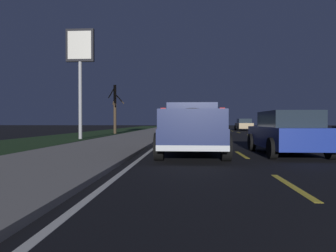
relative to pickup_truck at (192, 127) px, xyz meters
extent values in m
plane|color=black|center=(16.83, -3.50, -0.98)|extent=(144.00, 144.00, 0.00)
cube|color=gray|center=(16.83, 3.95, -0.92)|extent=(108.00, 4.00, 0.12)
cube|color=#1E3819|center=(16.83, 8.95, -0.98)|extent=(108.00, 6.00, 0.01)
cube|color=yellow|center=(5.21, -5.25, -0.98)|extent=(2.40, 0.14, 0.01)
cube|color=yellow|center=(10.43, -5.25, -0.98)|extent=(2.40, 0.14, 0.01)
cube|color=yellow|center=(16.63, -5.25, -0.98)|extent=(2.40, 0.14, 0.01)
cube|color=yellow|center=(23.06, -5.25, -0.98)|extent=(2.40, 0.14, 0.01)
cube|color=yellow|center=(28.18, -5.25, -0.98)|extent=(2.40, 0.14, 0.01)
cube|color=yellow|center=(34.93, -5.25, -0.98)|extent=(2.40, 0.14, 0.01)
cube|color=yellow|center=(40.35, -5.25, -0.98)|extent=(2.40, 0.14, 0.01)
cube|color=yellow|center=(46.05, -5.25, -0.98)|extent=(2.40, 0.14, 0.01)
cube|color=yellow|center=(51.79, -5.25, -0.98)|extent=(2.40, 0.14, 0.01)
cube|color=yellow|center=(58.11, -5.25, -0.98)|extent=(2.40, 0.14, 0.01)
cube|color=yellow|center=(64.73, -5.25, -0.98)|extent=(2.40, 0.14, 0.01)
cube|color=yellow|center=(-5.46, -1.75, -0.98)|extent=(2.40, 0.14, 0.01)
cube|color=yellow|center=(-0.02, -1.75, -0.98)|extent=(2.40, 0.14, 0.01)
cube|color=yellow|center=(5.37, -1.75, -0.98)|extent=(2.40, 0.14, 0.01)
cube|color=yellow|center=(10.56, -1.75, -0.98)|extent=(2.40, 0.14, 0.01)
cube|color=yellow|center=(16.42, -1.75, -0.98)|extent=(2.40, 0.14, 0.01)
cube|color=yellow|center=(23.04, -1.75, -0.98)|extent=(2.40, 0.14, 0.01)
cube|color=yellow|center=(29.82, -1.75, -0.98)|extent=(2.40, 0.14, 0.01)
cube|color=yellow|center=(35.18, -1.75, -0.98)|extent=(2.40, 0.14, 0.01)
cube|color=yellow|center=(41.50, -1.75, -0.98)|extent=(2.40, 0.14, 0.01)
cube|color=yellow|center=(48.07, -1.75, -0.98)|extent=(2.40, 0.14, 0.01)
cube|color=yellow|center=(54.97, -1.75, -0.98)|extent=(2.40, 0.14, 0.01)
cube|color=yellow|center=(61.20, -1.75, -0.98)|extent=(2.40, 0.14, 0.01)
cube|color=yellow|center=(66.80, -1.75, -0.98)|extent=(2.40, 0.14, 0.01)
cube|color=silver|center=(16.83, 1.65, -0.98)|extent=(108.00, 0.14, 0.01)
cube|color=#141E4C|center=(-0.06, 0.00, -0.31)|extent=(5.41, 2.04, 0.60)
cube|color=#141E4C|center=(1.13, -0.01, 0.44)|extent=(2.17, 1.85, 0.90)
cube|color=#1E2833|center=(0.08, 0.00, 0.49)|extent=(0.05, 1.44, 0.50)
cube|color=#141E4C|center=(-1.13, 0.95, 0.27)|extent=(3.02, 0.10, 0.56)
cube|color=#141E4C|center=(-1.14, -0.93, 0.27)|extent=(3.02, 0.10, 0.56)
cube|color=#141E4C|center=(-2.72, 0.02, 0.27)|extent=(0.09, 1.88, 0.56)
cube|color=silver|center=(-2.72, 0.02, -0.53)|extent=(0.13, 2.00, 0.16)
cube|color=red|center=(-2.70, 0.82, 0.47)|extent=(0.06, 0.14, 0.20)
cube|color=red|center=(-2.71, -0.78, 0.47)|extent=(0.06, 0.14, 0.20)
ellipsoid|color=#4C422D|center=(-1.14, 0.01, 0.31)|extent=(2.60, 1.54, 0.64)
sphere|color=silver|center=(-0.64, 0.36, 0.17)|extent=(0.40, 0.40, 0.40)
sphere|color=beige|center=(-1.74, -0.29, 0.15)|extent=(0.34, 0.34, 0.34)
cylinder|color=black|center=(1.73, 0.99, -0.56)|extent=(0.84, 0.28, 0.84)
cylinder|color=black|center=(1.72, -1.01, -0.56)|extent=(0.84, 0.28, 0.84)
cylinder|color=black|center=(-1.83, 1.01, -0.56)|extent=(0.84, 0.28, 0.84)
cylinder|color=black|center=(-1.85, -0.99, -0.56)|extent=(0.84, 0.28, 0.84)
cube|color=#9E845B|center=(30.54, -7.13, -0.35)|extent=(4.44, 1.91, 0.70)
cube|color=#1E2833|center=(30.29, -7.13, 0.28)|extent=(2.50, 1.64, 0.56)
cylinder|color=black|center=(32.06, -6.27, -0.64)|extent=(0.68, 0.22, 0.68)
cylinder|color=black|center=(32.02, -8.07, -0.64)|extent=(0.68, 0.22, 0.68)
cylinder|color=black|center=(29.07, -6.19, -0.64)|extent=(0.68, 0.22, 0.68)
cylinder|color=black|center=(29.03, -7.99, -0.64)|extent=(0.68, 0.22, 0.68)
cube|color=red|center=(28.40, -7.08, -0.30)|extent=(0.12, 1.51, 0.10)
cube|color=#B2B5BA|center=(9.11, -0.23, -0.35)|extent=(4.43, 1.88, 0.70)
cube|color=#1E2833|center=(8.86, -0.23, 0.28)|extent=(2.49, 1.63, 0.56)
cylinder|color=black|center=(10.59, 0.70, -0.64)|extent=(0.68, 0.22, 0.68)
cylinder|color=black|center=(10.62, -1.10, -0.64)|extent=(0.68, 0.22, 0.68)
cylinder|color=black|center=(7.60, 0.64, -0.64)|extent=(0.68, 0.22, 0.68)
cylinder|color=black|center=(7.63, -1.16, -0.64)|extent=(0.68, 0.22, 0.68)
cube|color=red|center=(6.96, -0.27, -0.30)|extent=(0.11, 1.51, 0.10)
cube|color=navy|center=(0.21, -3.36, -0.35)|extent=(4.42, 1.86, 0.70)
cube|color=#1E2833|center=(-0.04, -3.37, 0.28)|extent=(2.48, 1.62, 0.56)
cylinder|color=black|center=(1.70, -2.44, -0.64)|extent=(0.68, 0.22, 0.68)
cylinder|color=black|center=(1.72, -4.24, -0.64)|extent=(0.68, 0.22, 0.68)
cylinder|color=black|center=(-1.29, -2.48, -0.64)|extent=(0.68, 0.22, 0.68)
cylinder|color=black|center=(-1.27, -4.28, -0.64)|extent=(0.68, 0.22, 0.68)
cube|color=red|center=(-1.94, -3.39, -0.30)|extent=(0.10, 1.51, 0.10)
cylinder|color=#99999E|center=(9.61, 7.42, 2.73)|extent=(0.24, 0.24, 7.41)
cube|color=black|center=(9.61, 7.42, 5.33)|extent=(0.24, 1.90, 2.20)
cube|color=silver|center=(9.48, 7.42, 5.33)|extent=(0.04, 1.60, 1.87)
cylinder|color=#423323|center=(19.01, 7.26, 1.38)|extent=(0.28, 0.28, 4.73)
cylinder|color=#423323|center=(19.30, 6.88, 2.45)|extent=(0.61, 0.86, 1.05)
cylinder|color=#423323|center=(19.17, 7.61, 3.05)|extent=(0.38, 0.79, 1.14)
cylinder|color=#423323|center=(19.36, 7.37, 2.90)|extent=(0.78, 0.33, 1.18)
cylinder|color=#423323|center=(18.46, 7.22, 2.24)|extent=(1.17, 0.19, 0.93)
camera|label=1|loc=(-11.31, 0.13, 0.20)|focal=33.77mm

